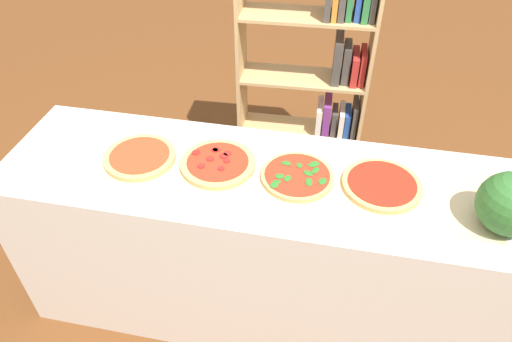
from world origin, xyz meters
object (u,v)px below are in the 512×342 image
at_px(watermelon, 510,204).
at_px(bookshelf, 321,79).
at_px(pizza_pepperoni_1, 218,163).
at_px(pizza_plain_0, 140,157).
at_px(pizza_spinach_2, 297,176).
at_px(pizza_plain_3, 382,185).

relative_size(watermelon, bookshelf, 0.15).
bearing_deg(pizza_pepperoni_1, pizza_plain_0, -175.33).
bearing_deg(pizza_spinach_2, pizza_pepperoni_1, 177.55).
relative_size(pizza_plain_3, bookshelf, 0.20).
xyz_separation_m(pizza_plain_0, pizza_spinach_2, (0.66, 0.01, -0.00)).
bearing_deg(bookshelf, pizza_plain_3, -72.78).
relative_size(pizza_spinach_2, bookshelf, 0.19).
bearing_deg(pizza_plain_3, pizza_pepperoni_1, -180.00).
bearing_deg(watermelon, pizza_pepperoni_1, 173.23).
distance_m(pizza_pepperoni_1, bookshelf, 1.10).
distance_m(pizza_plain_3, bookshelf, 1.09).
relative_size(pizza_plain_0, watermelon, 1.32).
bearing_deg(pizza_plain_0, pizza_plain_3, 1.56).
distance_m(pizza_plain_3, watermelon, 0.45).
xyz_separation_m(pizza_pepperoni_1, pizza_spinach_2, (0.33, -0.01, -0.00)).
bearing_deg(pizza_pepperoni_1, bookshelf, 71.70).
relative_size(pizza_plain_0, pizza_plain_3, 0.97).
relative_size(pizza_plain_0, pizza_spinach_2, 1.03).
distance_m(pizza_plain_0, pizza_pepperoni_1, 0.33).
bearing_deg(pizza_spinach_2, pizza_plain_0, -178.89).
height_order(pizza_spinach_2, bookshelf, bookshelf).
height_order(pizza_pepperoni_1, bookshelf, bookshelf).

